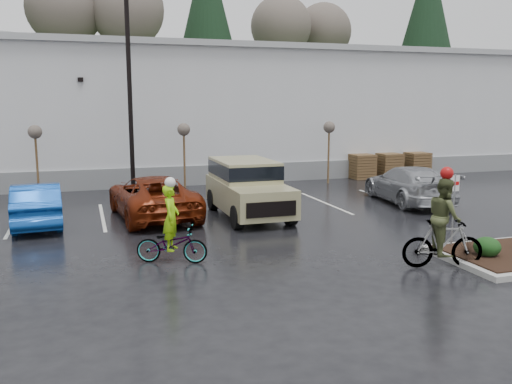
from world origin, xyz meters
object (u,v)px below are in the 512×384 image
object	(u,v)px
fire_lane_sign	(454,202)
pallet_stack_b	(389,165)
sapling_east	(329,131)
car_far_silver	(408,184)
lamppost	(129,66)
car_blue	(37,204)
sapling_west	(35,136)
car_red	(153,197)
pallet_stack_c	(417,164)
cyclist_hivis	(172,236)
cyclist_olive	(443,232)
suv_tan	(249,189)
sapling_mid	(184,133)
pallet_stack_a	(362,166)

from	to	relation	value
fire_lane_sign	pallet_stack_b	bearing A→B (deg)	65.12
sapling_east	car_far_silver	bearing A→B (deg)	-81.87
lamppost	car_blue	size ratio (longest dim) A/B	2.07
pallet_stack_b	car_far_silver	distance (m)	7.75
sapling_west	car_red	bearing A→B (deg)	-52.83
pallet_stack_c	cyclist_hivis	distance (m)	20.27
fire_lane_sign	car_blue	world-z (taller)	fire_lane_sign
pallet_stack_b	car_red	xyz separation A→B (m)	(-13.91, -6.65, 0.10)
pallet_stack_b	cyclist_olive	xyz separation A→B (m)	(-7.64, -15.05, 0.26)
suv_tan	lamppost	bearing A→B (deg)	123.45
lamppost	cyclist_olive	xyz separation A→B (m)	(6.56, -13.05, -4.75)
sapling_east	cyclist_olive	world-z (taller)	sapling_east
sapling_mid	car_red	world-z (taller)	sapling_mid
sapling_west	sapling_mid	xyz separation A→B (m)	(6.50, 0.00, 0.00)
sapling_mid	cyclist_olive	world-z (taller)	sapling_mid
pallet_stack_a	cyclist_hivis	bearing A→B (deg)	-134.91
suv_tan	car_far_silver	distance (m)	7.21
sapling_mid	pallet_stack_a	size ratio (longest dim) A/B	2.37
sapling_west	car_blue	distance (m)	6.05
sapling_west	car_blue	bearing A→B (deg)	-86.69
pallet_stack_a	suv_tan	world-z (taller)	suv_tan
lamppost	car_far_silver	world-z (taller)	lamppost
pallet_stack_c	fire_lane_sign	distance (m)	16.07
lamppost	fire_lane_sign	xyz separation A→B (m)	(7.80, -11.80, -4.28)
pallet_stack_c	cyclist_hivis	world-z (taller)	cyclist_hivis
sapling_east	car_red	distance (m)	11.41
pallet_stack_c	lamppost	bearing A→B (deg)	-172.87
cyclist_hivis	cyclist_olive	xyz separation A→B (m)	(6.53, -2.55, 0.22)
sapling_west	car_far_silver	size ratio (longest dim) A/B	0.60
sapling_east	pallet_stack_a	distance (m)	3.39
sapling_east	pallet_stack_a	world-z (taller)	sapling_east
pallet_stack_b	pallet_stack_c	distance (m)	1.80
sapling_east	suv_tan	size ratio (longest dim) A/B	0.63
sapling_east	lamppost	bearing A→B (deg)	-174.29
suv_tan	sapling_west	bearing A→B (deg)	139.47
sapling_east	car_blue	bearing A→B (deg)	-157.36
fire_lane_sign	pallet_stack_a	bearing A→B (deg)	71.19
pallet_stack_c	sapling_east	bearing A→B (deg)	-170.54
lamppost	sapling_west	size ratio (longest dim) A/B	2.88
car_far_silver	sapling_west	bearing A→B (deg)	-15.02
pallet_stack_c	cyclist_olive	size ratio (longest dim) A/B	0.52
pallet_stack_c	pallet_stack_b	bearing A→B (deg)	180.00
sapling_west	suv_tan	bearing A→B (deg)	-40.53
lamppost	sapling_mid	bearing A→B (deg)	21.80
lamppost	fire_lane_sign	size ratio (longest dim) A/B	4.19
sapling_east	car_far_silver	world-z (taller)	sapling_east
suv_tan	cyclist_olive	distance (m)	8.02
fire_lane_sign	car_far_silver	distance (m)	7.49
sapling_west	pallet_stack_c	xyz separation A→B (m)	(20.00, 1.00, -2.05)
sapling_east	pallet_stack_b	bearing A→B (deg)	13.39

